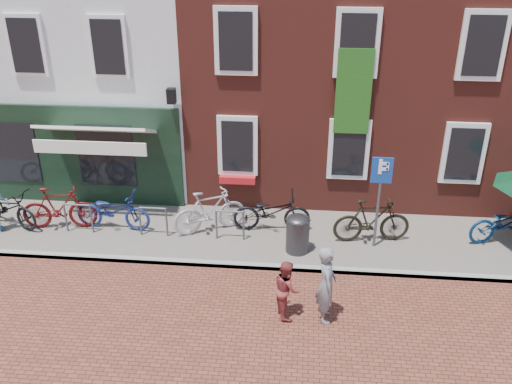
# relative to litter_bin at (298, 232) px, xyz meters

# --- Properties ---
(ground) EXTENTS (80.00, 80.00, 0.00)m
(ground) POSITION_rel_litter_bin_xyz_m (-2.24, -0.79, -0.65)
(ground) COLOR brown
(sidewalk) EXTENTS (24.00, 3.00, 0.10)m
(sidewalk) POSITION_rel_litter_bin_xyz_m (-1.24, 0.71, -0.60)
(sidewalk) COLOR slate
(sidewalk) RESTS_ON ground
(building_stucco) EXTENTS (8.00, 8.00, 9.00)m
(building_stucco) POSITION_rel_litter_bin_xyz_m (-7.24, 6.21, 3.85)
(building_stucco) COLOR silver
(building_stucco) RESTS_ON ground
(building_brick_mid) EXTENTS (6.00, 8.00, 10.00)m
(building_brick_mid) POSITION_rel_litter_bin_xyz_m (-0.24, 6.21, 4.35)
(building_brick_mid) COLOR maroon
(building_brick_mid) RESTS_ON ground
(building_brick_right) EXTENTS (6.00, 8.00, 10.00)m
(building_brick_right) POSITION_rel_litter_bin_xyz_m (5.76, 6.21, 4.35)
(building_brick_right) COLOR maroon
(building_brick_right) RESTS_ON ground
(litter_bin) EXTENTS (0.58, 0.58, 1.06)m
(litter_bin) POSITION_rel_litter_bin_xyz_m (0.00, 0.00, 0.00)
(litter_bin) COLOR #323134
(litter_bin) RESTS_ON sidewalk
(parking_sign) EXTENTS (0.50, 0.07, 2.43)m
(parking_sign) POSITION_rel_litter_bin_xyz_m (1.93, 0.40, 1.13)
(parking_sign) COLOR #4C4C4F
(parking_sign) RESTS_ON sidewalk
(woman) EXTENTS (0.46, 0.66, 1.72)m
(woman) POSITION_rel_litter_bin_xyz_m (0.63, -2.43, 0.22)
(woman) COLOR gray
(woman) RESTS_ON ground
(boy) EXTENTS (0.66, 0.75, 1.30)m
(boy) POSITION_rel_litter_bin_xyz_m (-0.18, -2.37, 0.00)
(boy) COLOR maroon
(boy) RESTS_ON ground
(bicycle_0) EXTENTS (2.14, 1.39, 1.06)m
(bicycle_0) POSITION_rel_litter_bin_xyz_m (-7.76, 0.60, -0.02)
(bicycle_0) COLOR black
(bicycle_0) RESTS_ON sidewalk
(bicycle_1) EXTENTS (2.02, 0.81, 1.18)m
(bicycle_1) POSITION_rel_litter_bin_xyz_m (-6.32, 0.58, 0.04)
(bicycle_1) COLOR #4F0B0C
(bicycle_1) RESTS_ON sidewalk
(bicycle_2) EXTENTS (2.07, 0.84, 1.06)m
(bicycle_2) POSITION_rel_litter_bin_xyz_m (-4.89, 0.68, -0.02)
(bicycle_2) COLOR navy
(bicycle_2) RESTS_ON sidewalk
(bicycle_3) EXTENTS (2.00, 1.39, 1.18)m
(bicycle_3) POSITION_rel_litter_bin_xyz_m (-2.32, 0.78, 0.04)
(bicycle_3) COLOR #A2A3A5
(bicycle_3) RESTS_ON sidewalk
(bicycle_4) EXTENTS (2.08, 0.88, 1.06)m
(bicycle_4) POSITION_rel_litter_bin_xyz_m (-0.71, 1.00, -0.02)
(bicycle_4) COLOR black
(bicycle_4) RESTS_ON sidewalk
(bicycle_5) EXTENTS (2.02, 0.83, 1.18)m
(bicycle_5) POSITION_rel_litter_bin_xyz_m (1.85, 0.65, 0.04)
(bicycle_5) COLOR black
(bicycle_5) RESTS_ON sidewalk
(bicycle_6) EXTENTS (2.14, 1.23, 1.06)m
(bicycle_6) POSITION_rel_litter_bin_xyz_m (5.27, 0.97, -0.02)
(bicycle_6) COLOR #062349
(bicycle_6) RESTS_ON sidewalk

